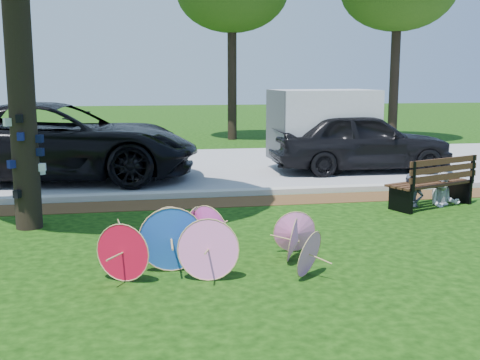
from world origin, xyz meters
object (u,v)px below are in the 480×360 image
Objects in this scene: black_van at (58,142)px; park_bench at (430,182)px; cargo_trailer at (324,125)px; person_left at (412,175)px; parasol_pile at (182,239)px; dark_pickup at (361,141)px; person_right at (445,173)px.

black_van is 8.81m from park_bench.
cargo_trailer reaches higher than person_left.
black_van reaches higher than parasol_pile.
parasol_pile is at bearing -154.21° from black_van.
dark_pickup is (7.86, -0.06, -0.14)m from black_van.
person_right is (5.49, 2.90, 0.29)m from parasol_pile.
dark_pickup reaches higher than person_left.
parasol_pile is 5.87m from park_bench.
person_right is at bearing 20.89° from person_left.
dark_pickup is at bearing -82.92° from black_van.
cargo_trailer is at bearing 76.02° from park_bench.
parasol_pile is 4.15× the size of person_right.
cargo_trailer is 4.93m from park_bench.
person_left is (4.79, 2.90, 0.28)m from parasol_pile.
cargo_trailer is 2.10× the size of person_left.
black_van is at bearing -179.92° from cargo_trailer.
dark_pickup is (5.44, 7.28, 0.45)m from parasol_pile.
black_van is at bearing 127.96° from park_bench.
person_left is at bearing 150.52° from park_bench.
person_left is (-0.65, -4.38, -0.17)m from dark_pickup.
cargo_trailer is 2.07× the size of person_right.
person_right is (7.91, -4.44, -0.31)m from black_van.
dark_pickup is 2.52× the size of park_bench.
person_right is at bearing -111.80° from black_van.
black_van is 3.63× the size of park_bench.
person_right is (0.70, 0.00, 0.01)m from person_left.
cargo_trailer is 1.42× the size of park_bench.
parasol_pile is 5.60m from person_left.
park_bench is at bearing -85.37° from cargo_trailer.
dark_pickup is at bearing 106.45° from person_right.
cargo_trailer reaches higher than person_right.
person_right is at bearing -13.22° from park_bench.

